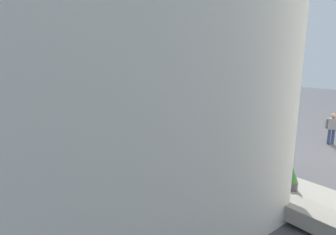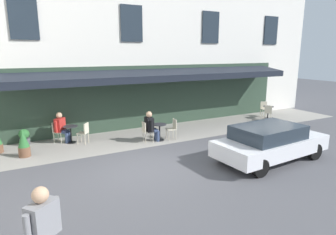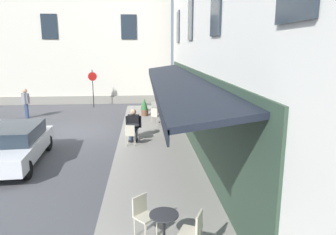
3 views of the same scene
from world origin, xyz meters
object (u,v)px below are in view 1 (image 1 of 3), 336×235
(cafe_chair_cream_kerbside, at_px, (98,114))
(parked_car_white, at_px, (202,115))
(cafe_chair_cream_under_awning, at_px, (174,131))
(cafe_chair_cream_corner_left, at_px, (187,136))
(cafe_table_mid_terrace, at_px, (206,157))
(seated_patron_in_black, at_px, (185,132))
(seated_companion_in_red, at_px, (207,155))
(walking_pedestrian_in_grey, at_px, (332,126))
(potted_plant_mid_terrace, at_px, (229,178))
(cafe_chair_cream_back_row, at_px, (115,114))
(cafe_table_near_entrance, at_px, (180,134))
(potted_plant_under_sign, at_px, (257,164))
(potted_plant_entrance_left, at_px, (292,179))
(potted_plant_by_steps, at_px, (262,179))
(cafe_table_streetside, at_px, (107,115))
(cafe_chair_cream_facing_street, at_px, (208,161))
(cafe_chair_cream_by_window, at_px, (204,151))

(cafe_chair_cream_kerbside, height_order, parked_car_white, parked_car_white)
(cafe_chair_cream_under_awning, xyz_separation_m, cafe_chair_cream_corner_left, (1.26, -0.12, 0.00))
(cafe_table_mid_terrace, relative_size, seated_patron_in_black, 0.55)
(seated_companion_in_red, relative_size, walking_pedestrian_in_grey, 0.76)
(potted_plant_mid_terrace, bearing_deg, cafe_chair_cream_back_row, 172.31)
(walking_pedestrian_in_grey, bearing_deg, cafe_table_near_entrance, -129.85)
(seated_companion_in_red, height_order, potted_plant_under_sign, seated_companion_in_red)
(potted_plant_entrance_left, bearing_deg, cafe_chair_cream_corner_left, 175.48)
(potted_plant_by_steps, bearing_deg, parked_car_white, 147.16)
(cafe_table_streetside, bearing_deg, potted_plant_mid_terrace, -5.55)
(cafe_table_near_entrance, distance_m, cafe_chair_cream_under_awning, 0.63)
(cafe_chair_cream_kerbside, relative_size, potted_plant_under_sign, 0.88)
(potted_plant_under_sign, xyz_separation_m, potted_plant_entrance_left, (1.46, 0.03, -0.10))
(seated_companion_in_red, relative_size, potted_plant_mid_terrace, 1.92)
(cafe_chair_cream_kerbside, distance_m, potted_plant_entrance_left, 14.78)
(seated_companion_in_red, height_order, potted_plant_by_steps, seated_companion_in_red)
(cafe_chair_cream_facing_street, distance_m, walking_pedestrian_in_grey, 8.38)
(seated_companion_in_red, bearing_deg, cafe_table_mid_terrace, 140.73)
(cafe_table_near_entrance, xyz_separation_m, potted_plant_under_sign, (5.40, -0.57, 0.02))
(walking_pedestrian_in_grey, bearing_deg, cafe_table_mid_terrace, -102.67)
(cafe_chair_cream_corner_left, distance_m, cafe_table_streetside, 8.29)
(seated_patron_in_black, height_order, potted_plant_by_steps, seated_patron_in_black)
(parked_car_white, bearing_deg, cafe_table_near_entrance, -59.57)
(cafe_chair_cream_under_awning, bearing_deg, walking_pedestrian_in_grey, 46.64)
(cafe_chair_cream_under_awning, relative_size, walking_pedestrian_in_grey, 0.52)
(cafe_chair_cream_by_window, bearing_deg, walking_pedestrian_in_grey, 73.14)
(cafe_table_near_entrance, bearing_deg, cafe_chair_cream_kerbside, -169.62)
(walking_pedestrian_in_grey, xyz_separation_m, potted_plant_mid_terrace, (0.03, -8.49, -0.67))
(cafe_chair_cream_back_row, bearing_deg, potted_plant_under_sign, -0.55)
(cafe_chair_cream_under_awning, relative_size, cafe_chair_cream_back_row, 1.00)
(potted_plant_mid_terrace, bearing_deg, cafe_table_near_entrance, 158.22)
(potted_plant_under_sign, bearing_deg, cafe_chair_cream_under_awning, 173.95)
(cafe_chair_cream_facing_street, distance_m, potted_plant_entrance_left, 3.16)
(cafe_chair_cream_back_row, bearing_deg, walking_pedestrian_in_grey, 28.63)
(cafe_chair_cream_corner_left, height_order, cafe_chair_cream_facing_street, same)
(cafe_table_near_entrance, xyz_separation_m, cafe_chair_cream_kerbside, (-7.88, -1.44, 0.06))
(cafe_table_mid_terrace, distance_m, walking_pedestrian_in_grey, 8.08)
(potted_plant_entrance_left, distance_m, potted_plant_mid_terrace, 2.21)
(cafe_chair_cream_under_awning, bearing_deg, potted_plant_by_steps, -13.21)
(walking_pedestrian_in_grey, relative_size, potted_plant_mid_terrace, 2.52)
(cafe_chair_cream_under_awning, bearing_deg, cafe_chair_cream_facing_street, -23.08)
(potted_plant_mid_terrace, distance_m, parked_car_white, 9.91)
(potted_plant_under_sign, distance_m, potted_plant_mid_terrace, 1.58)
(cafe_chair_cream_back_row, bearing_deg, potted_plant_mid_terrace, -7.69)
(cafe_chair_cream_facing_street, bearing_deg, potted_plant_under_sign, 44.39)
(potted_plant_by_steps, height_order, parked_car_white, parked_car_white)
(cafe_chair_cream_under_awning, relative_size, potted_plant_under_sign, 0.88)
(cafe_table_streetside, distance_m, cafe_chair_cream_kerbside, 0.63)
(cafe_chair_cream_kerbside, bearing_deg, potted_plant_entrance_left, 3.52)
(cafe_table_mid_terrace, height_order, walking_pedestrian_in_grey, walking_pedestrian_in_grey)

